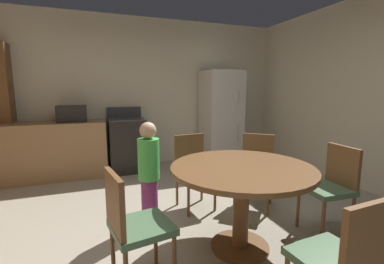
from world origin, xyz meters
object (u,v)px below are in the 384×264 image
dining_table (242,183)px  chair_north (193,166)px  chair_east (332,184)px  chair_west (132,222)px  refrigerator (221,117)px  chair_northeast (256,165)px  chair_south (345,259)px  person_child (149,172)px  microwave (72,114)px  oven_range (127,144)px

dining_table → chair_north: 0.98m
chair_east → chair_north: bearing=-40.7°
chair_north → chair_west: size_ratio=1.00×
refrigerator → chair_north: 2.13m
dining_table → chair_northeast: chair_northeast is taller
dining_table → chair_west: 0.98m
chair_north → chair_south: (0.15, -1.95, 0.00)m
refrigerator → chair_east: (-0.15, -2.75, -0.38)m
refrigerator → person_child: size_ratio=1.61×
chair_northeast → chair_west: (-1.61, -0.91, 0.00)m
refrigerator → chair_north: size_ratio=2.02×
refrigerator → chair_northeast: bearing=-103.8°
chair_northeast → chair_west: same height
chair_west → person_child: bearing=61.5°
person_child → chair_south: bearing=-20.3°
refrigerator → chair_west: refrigerator is taller
person_child → microwave: bearing=158.0°
oven_range → refrigerator: refrigerator is taller
oven_range → microwave: (-0.85, -0.00, 0.56)m
chair_south → refrigerator: bearing=-19.9°
refrigerator → chair_west: size_ratio=2.02×
microwave → person_child: (0.83, -2.04, -0.45)m
oven_range → refrigerator: size_ratio=0.62×
refrigerator → chair_northeast: size_ratio=2.02×
refrigerator → person_child: (-1.80, -1.99, -0.30)m
chair_northeast → chair_west: size_ratio=1.00×
person_child → chair_east: bearing=21.2°
dining_table → chair_west: size_ratio=1.42×
chair_east → chair_west: bearing=6.8°
refrigerator → dining_table: refrigerator is taller
oven_range → microwave: bearing=-179.8°
oven_range → microwave: 1.02m
chair_south → chair_west: bearing=48.1°
chair_northeast → chair_south: size_ratio=1.00×
dining_table → chair_east: 0.98m
oven_range → chair_north: 1.85m
microwave → refrigerator: bearing=-1.1°
oven_range → chair_east: size_ratio=1.26×
dining_table → chair_east: (0.98, -0.06, -0.10)m
refrigerator → dining_table: (-1.12, -2.68, -0.27)m
microwave → chair_north: 2.32m
oven_range → dining_table: oven_range is taller
refrigerator → person_child: refrigerator is taller
chair_northeast → chair_east: size_ratio=1.00×
chair_northeast → chair_north: 0.77m
microwave → chair_east: microwave is taller
refrigerator → chair_west: (-2.09, -2.85, -0.38)m
refrigerator → chair_south: size_ratio=2.02×
chair_east → chair_south: bearing=48.7°
chair_west → chair_south: bearing=-48.1°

